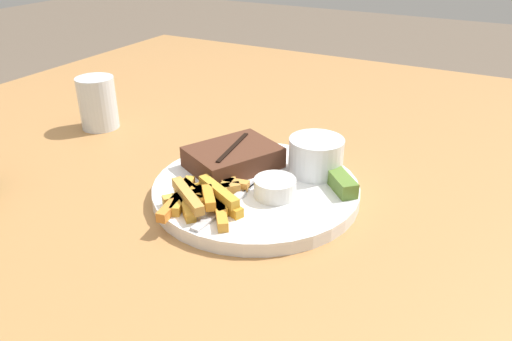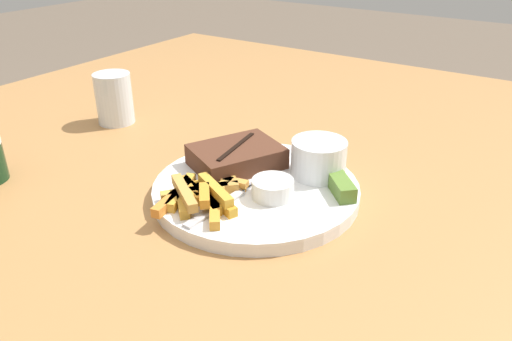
{
  "view_description": "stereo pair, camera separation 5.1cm",
  "coord_description": "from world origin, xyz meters",
  "px_view_note": "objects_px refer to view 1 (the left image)",
  "views": [
    {
      "loc": [
        -0.51,
        -0.27,
        1.11
      ],
      "look_at": [
        0.0,
        0.0,
        0.81
      ],
      "focal_mm": 35.0,
      "sensor_mm": 36.0,
      "label": 1
    },
    {
      "loc": [
        -0.48,
        -0.32,
        1.11
      ],
      "look_at": [
        0.0,
        0.0,
        0.81
      ],
      "focal_mm": 35.0,
      "sensor_mm": 36.0,
      "label": 2
    }
  ],
  "objects_px": {
    "dinner_plate": "(256,190)",
    "dipping_sauce_cup": "(275,187)",
    "steak_portion": "(233,157)",
    "pickle_spear": "(342,183)",
    "coleslaw_cup": "(316,154)",
    "fork_utensil": "(225,206)",
    "drinking_glass": "(98,103)"
  },
  "relations": [
    {
      "from": "dinner_plate",
      "to": "dipping_sauce_cup",
      "type": "bearing_deg",
      "value": -113.96
    },
    {
      "from": "steak_portion",
      "to": "pickle_spear",
      "type": "distance_m",
      "value": 0.16
    },
    {
      "from": "steak_portion",
      "to": "dipping_sauce_cup",
      "type": "xyz_separation_m",
      "value": [
        -0.05,
        -0.09,
        -0.0
      ]
    },
    {
      "from": "steak_portion",
      "to": "dipping_sauce_cup",
      "type": "height_order",
      "value": "steak_portion"
    },
    {
      "from": "coleslaw_cup",
      "to": "fork_utensil",
      "type": "xyz_separation_m",
      "value": [
        -0.14,
        0.06,
        -0.03
      ]
    },
    {
      "from": "coleslaw_cup",
      "to": "dipping_sauce_cup",
      "type": "height_order",
      "value": "coleslaw_cup"
    },
    {
      "from": "dinner_plate",
      "to": "fork_utensil",
      "type": "distance_m",
      "value": 0.07
    },
    {
      "from": "dinner_plate",
      "to": "pickle_spear",
      "type": "relative_size",
      "value": 4.96
    },
    {
      "from": "dinner_plate",
      "to": "steak_portion",
      "type": "height_order",
      "value": "steak_portion"
    },
    {
      "from": "drinking_glass",
      "to": "dipping_sauce_cup",
      "type": "bearing_deg",
      "value": -104.21
    },
    {
      "from": "dinner_plate",
      "to": "dipping_sauce_cup",
      "type": "relative_size",
      "value": 5.12
    },
    {
      "from": "dipping_sauce_cup",
      "to": "fork_utensil",
      "type": "distance_m",
      "value": 0.07
    },
    {
      "from": "steak_portion",
      "to": "fork_utensil",
      "type": "xyz_separation_m",
      "value": [
        -0.1,
        -0.05,
        -0.01
      ]
    },
    {
      "from": "pickle_spear",
      "to": "coleslaw_cup",
      "type": "bearing_deg",
      "value": 57.46
    },
    {
      "from": "coleslaw_cup",
      "to": "dipping_sauce_cup",
      "type": "relative_size",
      "value": 1.4
    },
    {
      "from": "steak_portion",
      "to": "coleslaw_cup",
      "type": "relative_size",
      "value": 1.96
    },
    {
      "from": "pickle_spear",
      "to": "fork_utensil",
      "type": "xyz_separation_m",
      "value": [
        -0.11,
        0.11,
        -0.01
      ]
    },
    {
      "from": "dipping_sauce_cup",
      "to": "coleslaw_cup",
      "type": "bearing_deg",
      "value": -12.89
    },
    {
      "from": "dinner_plate",
      "to": "drinking_glass",
      "type": "bearing_deg",
      "value": 76.82
    },
    {
      "from": "dipping_sauce_cup",
      "to": "drinking_glass",
      "type": "height_order",
      "value": "drinking_glass"
    },
    {
      "from": "pickle_spear",
      "to": "dinner_plate",
      "type": "bearing_deg",
      "value": 110.13
    },
    {
      "from": "dinner_plate",
      "to": "coleslaw_cup",
      "type": "bearing_deg",
      "value": -38.36
    },
    {
      "from": "steak_portion",
      "to": "fork_utensil",
      "type": "height_order",
      "value": "steak_portion"
    },
    {
      "from": "fork_utensil",
      "to": "dipping_sauce_cup",
      "type": "bearing_deg",
      "value": -32.55
    },
    {
      "from": "steak_portion",
      "to": "drinking_glass",
      "type": "height_order",
      "value": "drinking_glass"
    },
    {
      "from": "dinner_plate",
      "to": "pickle_spear",
      "type": "distance_m",
      "value": 0.11
    },
    {
      "from": "dinner_plate",
      "to": "fork_utensil",
      "type": "bearing_deg",
      "value": 176.42
    },
    {
      "from": "coleslaw_cup",
      "to": "dipping_sauce_cup",
      "type": "bearing_deg",
      "value": 167.11
    },
    {
      "from": "drinking_glass",
      "to": "coleslaw_cup",
      "type": "bearing_deg",
      "value": -91.93
    },
    {
      "from": "pickle_spear",
      "to": "dipping_sauce_cup",
      "type": "bearing_deg",
      "value": 128.16
    },
    {
      "from": "dinner_plate",
      "to": "coleslaw_cup",
      "type": "relative_size",
      "value": 3.65
    },
    {
      "from": "pickle_spear",
      "to": "fork_utensil",
      "type": "height_order",
      "value": "pickle_spear"
    }
  ]
}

